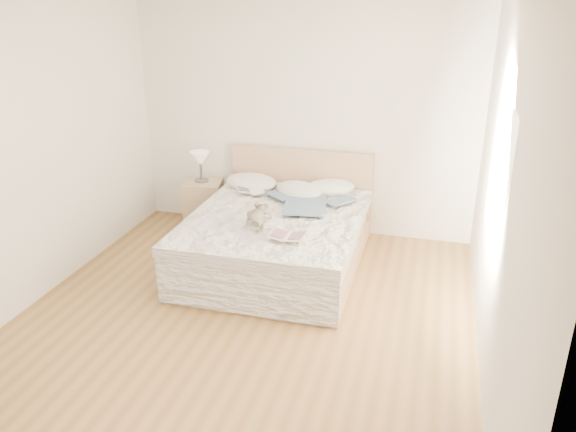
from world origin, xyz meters
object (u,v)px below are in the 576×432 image
object	(u,v)px
table_lamp	(200,160)
photo_book	(250,191)
nightstand	(204,203)
bed	(279,237)
teddy_bear	(256,222)
childrens_book	(288,236)

from	to	relation	value
table_lamp	photo_book	bearing A→B (deg)	-26.42
nightstand	table_lamp	distance (m)	0.55
bed	table_lamp	distance (m)	1.56
nightstand	photo_book	world-z (taller)	photo_book
bed	teddy_bear	world-z (taller)	bed
table_lamp	teddy_bear	size ratio (longest dim) A/B	1.22
bed	teddy_bear	xyz separation A→B (m)	(-0.09, -0.45, 0.34)
teddy_bear	childrens_book	bearing A→B (deg)	-29.83
bed	teddy_bear	distance (m)	0.57
table_lamp	teddy_bear	xyz separation A→B (m)	(1.12, -1.27, -0.18)
childrens_book	teddy_bear	size ratio (longest dim) A/B	1.11
table_lamp	photo_book	world-z (taller)	table_lamp
photo_book	childrens_book	distance (m)	1.32
photo_book	childrens_book	size ratio (longest dim) A/B	0.92
bed	photo_book	world-z (taller)	bed
photo_book	childrens_book	xyz separation A→B (m)	(0.74, -1.09, 0.00)
teddy_bear	photo_book	bearing A→B (deg)	109.78
bed	nightstand	bearing A→B (deg)	146.15
bed	photo_book	xyz separation A→B (m)	(-0.46, 0.45, 0.32)
bed	photo_book	bearing A→B (deg)	135.81
photo_book	teddy_bear	world-z (taller)	teddy_bear
photo_book	teddy_bear	distance (m)	0.97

